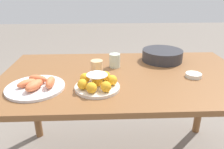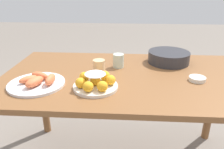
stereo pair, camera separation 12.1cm
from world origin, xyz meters
name	(u,v)px [view 1 (the left image)]	position (x,y,z in m)	size (l,w,h in m)	color
dining_table	(124,88)	(0.00, 0.00, 0.63)	(1.49, 0.85, 0.73)	brown
cake_plate	(97,83)	(-0.16, -0.18, 0.76)	(0.24, 0.24, 0.09)	silver
serving_bowl	(162,55)	(0.29, 0.24, 0.77)	(0.28, 0.28, 0.08)	#2D2D33
sauce_bowl	(194,75)	(0.40, -0.06, 0.74)	(0.09, 0.09, 0.02)	silver
seafood_platter	(36,86)	(-0.48, -0.17, 0.74)	(0.30, 0.30, 0.06)	silver
cup_near	(97,67)	(-0.17, 0.01, 0.77)	(0.07, 0.07, 0.09)	#DBB27F
cup_far	(115,61)	(-0.05, 0.13, 0.77)	(0.07, 0.07, 0.09)	beige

